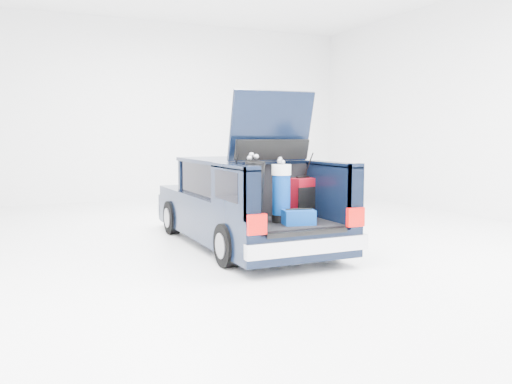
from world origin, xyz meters
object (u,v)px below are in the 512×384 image
red_suitcase (303,197)px  blue_golf_bag (281,193)px  car (241,204)px  blue_duffel (299,217)px  black_golf_bag (253,193)px

red_suitcase → blue_golf_bag: (-0.53, -0.32, 0.13)m
car → red_suitcase: 1.34m
red_suitcase → blue_duffel: size_ratio=1.29×
red_suitcase → blue_golf_bag: blue_golf_bag is taller
car → red_suitcase: bearing=-67.8°
red_suitcase → blue_duffel: 0.77m
red_suitcase → black_golf_bag: (-1.00, -0.39, 0.15)m
car → red_suitcase: size_ratio=7.54×
black_golf_bag → blue_duffel: 0.72m
car → black_golf_bag: 1.73m
car → blue_golf_bag: (-0.03, -1.55, 0.35)m
car → red_suitcase: car is taller
red_suitcase → black_golf_bag: bearing=-173.4°
blue_golf_bag → car: bearing=86.4°
blue_golf_bag → blue_duffel: size_ratio=1.94×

